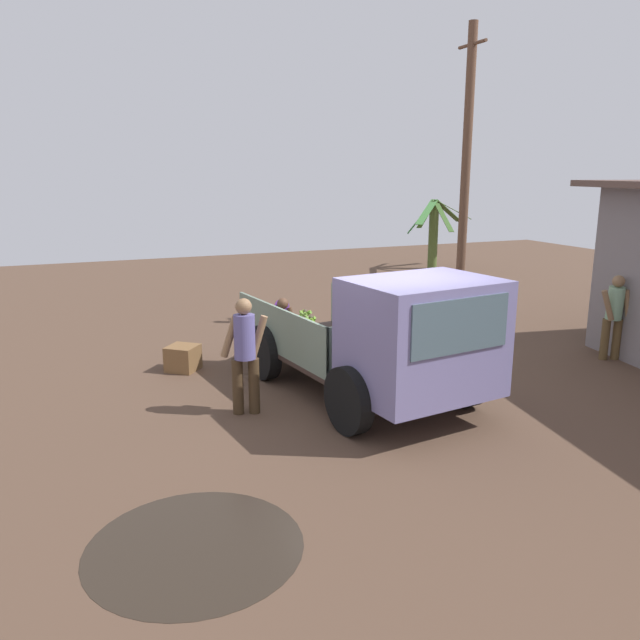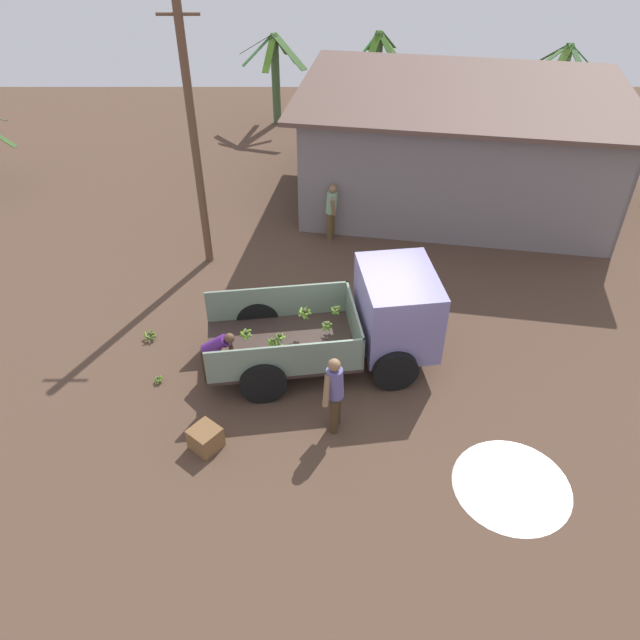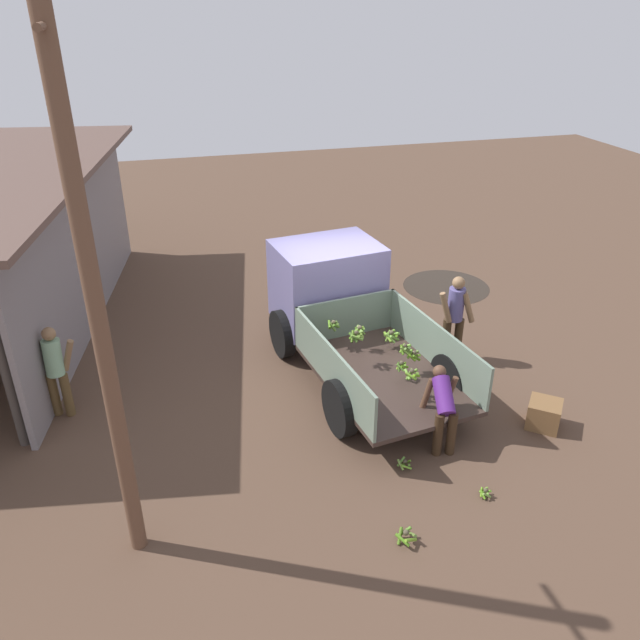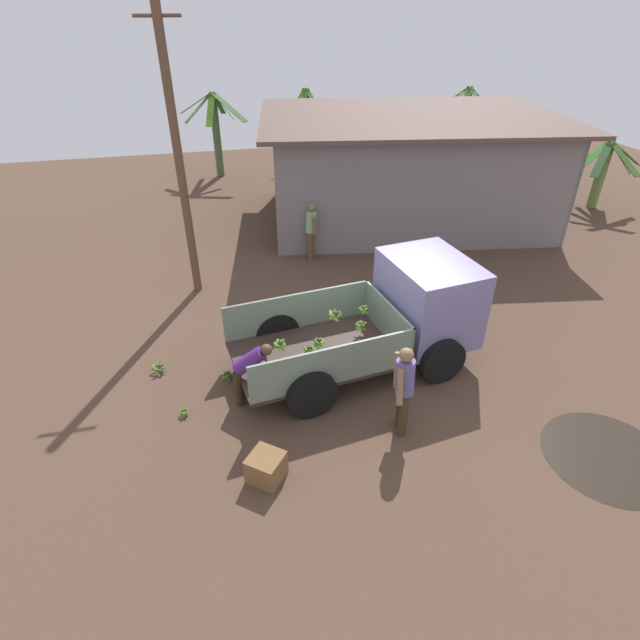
% 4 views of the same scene
% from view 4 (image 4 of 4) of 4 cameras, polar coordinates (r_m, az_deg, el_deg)
% --- Properties ---
extents(ground, '(36.00, 36.00, 0.00)m').
position_cam_4_polar(ground, '(10.47, 7.90, -4.23)').
color(ground, brown).
extents(mud_patch_0, '(2.06, 2.06, 0.01)m').
position_cam_4_polar(mud_patch_0, '(9.59, 30.03, -13.35)').
color(mud_patch_0, black).
rests_on(mud_patch_0, ground).
extents(cargo_truck, '(4.90, 2.73, 2.05)m').
position_cam_4_polar(cargo_truck, '(10.01, 9.76, 1.21)').
color(cargo_truck, '#382923').
rests_on(cargo_truck, ground).
extents(warehouse_shed, '(10.25, 8.02, 3.28)m').
position_cam_4_polar(warehouse_shed, '(17.13, 11.75, 19.12)').
color(warehouse_shed, slate).
rests_on(warehouse_shed, ground).
extents(utility_pole, '(0.92, 0.20, 6.45)m').
position_cam_4_polar(utility_pole, '(11.99, -15.84, 17.22)').
color(utility_pole, brown).
rests_on(utility_pole, ground).
extents(banana_palm_1, '(2.14, 2.49, 3.20)m').
position_cam_4_polar(banana_palm_1, '(22.96, -1.62, 21.31)').
color(banana_palm_1, '#3F5D33').
rests_on(banana_palm_1, ground).
extents(banana_palm_2, '(2.30, 2.21, 3.38)m').
position_cam_4_polar(banana_palm_2, '(22.86, 16.13, 20.55)').
color(banana_palm_2, '#5F8842').
rests_on(banana_palm_2, ground).
extents(banana_palm_3, '(2.43, 2.42, 2.32)m').
position_cam_4_polar(banana_palm_3, '(20.40, 29.48, 14.56)').
color(banana_palm_3, olive).
rests_on(banana_palm_3, ground).
extents(banana_palm_4, '(2.56, 2.41, 3.26)m').
position_cam_4_polar(banana_palm_4, '(21.90, -11.78, 20.30)').
color(banana_palm_4, '#435F39').
rests_on(banana_palm_4, ground).
extents(person_foreground_visitor, '(0.44, 0.70, 1.71)m').
position_cam_4_polar(person_foreground_visitor, '(8.28, 9.52, -7.54)').
color(person_foreground_visitor, '#3F2D1B').
rests_on(person_foreground_visitor, ground).
extents(person_worker_loading, '(0.74, 0.59, 1.23)m').
position_cam_4_polar(person_worker_loading, '(8.97, -8.11, -5.53)').
color(person_worker_loading, '#352415').
rests_on(person_worker_loading, ground).
extents(person_bystander_near_shed, '(0.42, 0.64, 1.61)m').
position_cam_4_polar(person_bystander_near_shed, '(14.13, -0.99, 10.46)').
color(person_bystander_near_shed, brown).
rests_on(person_bystander_near_shed, ground).
extents(banana_bunch_on_ground_0, '(0.22, 0.22, 0.17)m').
position_cam_4_polar(banana_bunch_on_ground_0, '(9.93, -10.54, -6.13)').
color(banana_bunch_on_ground_0, '#403A29').
rests_on(banana_bunch_on_ground_0, ground).
extents(banana_bunch_on_ground_1, '(0.28, 0.29, 0.21)m').
position_cam_4_polar(banana_bunch_on_ground_1, '(10.41, -17.97, -5.18)').
color(banana_bunch_on_ground_1, '#4E4632').
rests_on(banana_bunch_on_ground_1, ground).
extents(banana_bunch_on_ground_2, '(0.17, 0.17, 0.15)m').
position_cam_4_polar(banana_bunch_on_ground_2, '(9.31, -15.32, -10.07)').
color(banana_bunch_on_ground_2, '#4D4532').
rests_on(banana_bunch_on_ground_2, ground).
extents(wooden_crate_0, '(0.70, 0.70, 0.45)m').
position_cam_4_polar(wooden_crate_0, '(7.99, -6.18, -16.38)').
color(wooden_crate_0, brown).
rests_on(wooden_crate_0, ground).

